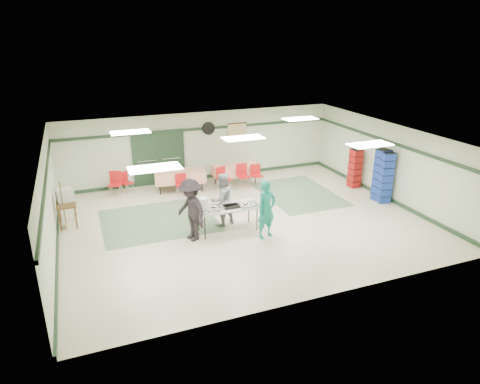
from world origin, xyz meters
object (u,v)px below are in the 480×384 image
object	(u,v)px
dining_table_a	(235,170)
crate_stack_blue_b	(381,175)
crate_stack_blue_a	(385,178)
printer_table	(66,206)
office_printer	(65,195)
chair_c	(256,173)
broom	(63,203)
chair_d	(181,183)
dining_table_b	(180,176)
crate_stack_red	(355,168)
chair_b	(223,176)
chair_a	(243,173)
chair_loose_b	(115,181)
chair_loose_a	(125,180)
volunteer_teal	(266,209)
serving_table	(228,208)
volunteer_grey	(222,200)
volunteer_dark	(191,210)

from	to	relation	value
dining_table_a	crate_stack_blue_b	distance (m)	5.42
crate_stack_blue_a	crate_stack_blue_b	size ratio (longest dim) A/B	0.98
printer_table	office_printer	world-z (taller)	office_printer
chair_c	broom	size ratio (longest dim) A/B	0.57
chair_c	chair_d	xyz separation A→B (m)	(-2.95, -0.00, -0.01)
dining_table_b	crate_stack_red	bearing A→B (deg)	-8.79
broom	chair_b	bearing A→B (deg)	23.54
crate_stack_blue_a	dining_table_b	bearing A→B (deg)	149.48
broom	chair_a	bearing A→B (deg)	22.01
chair_d	chair_loose_b	xyz separation A→B (m)	(-2.21, 0.86, 0.06)
chair_loose_a	chair_loose_b	world-z (taller)	chair_loose_b
volunteer_teal	chair_a	xyz separation A→B (m)	(0.91, 4.13, -0.29)
dining_table_b	broom	xyz separation A→B (m)	(-4.06, -1.85, 0.21)
serving_table	crate_stack_red	world-z (taller)	crate_stack_red
dining_table_b	chair_b	distance (m)	1.58
serving_table	crate_stack_blue_a	distance (m)	5.84
chair_d	crate_stack_red	xyz separation A→B (m)	(6.43, -1.44, 0.24)
printer_table	chair_loose_b	bearing A→B (deg)	49.44
dining_table_a	crate_stack_red	xyz separation A→B (m)	(4.12, -2.01, 0.18)
chair_loose_a	crate_stack_blue_b	xyz separation A→B (m)	(8.27, -3.97, 0.43)
printer_table	crate_stack_red	bearing A→B (deg)	-2.67
dining_table_b	crate_stack_blue_b	distance (m)	7.23
broom	chair_loose_b	bearing A→B (deg)	61.28
chair_loose_b	crate_stack_blue_b	xyz separation A→B (m)	(8.63, -3.79, 0.36)
dining_table_b	chair_c	bearing A→B (deg)	-2.41
serving_table	volunteer_teal	distance (m)	1.20
crate_stack_blue_a	crate_stack_red	size ratio (longest dim) A/B	1.22
volunteer_grey	office_printer	distance (m)	4.82
dining_table_a	chair_a	xyz separation A→B (m)	(0.08, -0.56, 0.00)
chair_d	volunteer_teal	bearing A→B (deg)	-64.24
crate_stack_blue_b	broom	distance (m)	10.51
crate_stack_blue_a	broom	size ratio (longest dim) A/B	1.22
volunteer_teal	chair_b	world-z (taller)	volunteer_teal
chair_loose_a	printer_table	world-z (taller)	chair_loose_a
chair_b	crate_stack_blue_b	size ratio (longest dim) A/B	0.49
volunteer_teal	chair_d	world-z (taller)	volunteer_teal
dining_table_a	chair_c	size ratio (longest dim) A/B	2.08
chair_c	chair_loose_b	xyz separation A→B (m)	(-5.16, 0.85, 0.05)
printer_table	chair_a	bearing A→B (deg)	9.51
chair_b	chair_c	bearing A→B (deg)	-22.00
chair_loose_a	chair_loose_b	size ratio (longest dim) A/B	0.88
serving_table	chair_loose_a	xyz separation A→B (m)	(-2.44, 4.36, -0.22)
chair_a	chair_loose_a	size ratio (longest dim) A/B	1.15
volunteer_dark	broom	size ratio (longest dim) A/B	1.22
chair_c	chair_b	bearing A→B (deg)	-176.90
chair_b	chair_loose_a	bearing A→B (deg)	141.16
serving_table	printer_table	bearing A→B (deg)	153.10
crate_stack_blue_b	office_printer	world-z (taller)	crate_stack_blue_b
dining_table_b	chair_d	distance (m)	0.58
volunteer_dark	chair_loose_a	size ratio (longest dim) A/B	2.25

